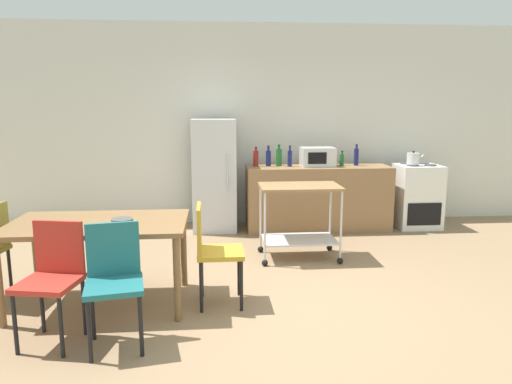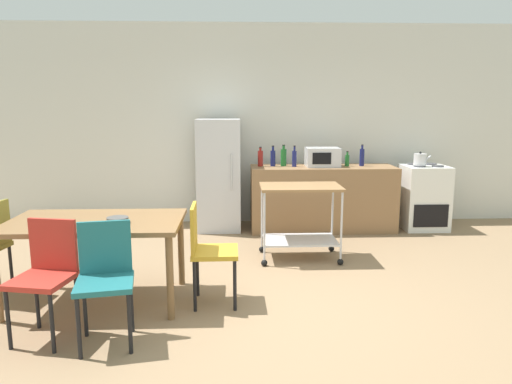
{
  "view_description": "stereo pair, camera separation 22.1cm",
  "coord_description": "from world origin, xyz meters",
  "px_view_note": "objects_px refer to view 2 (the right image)",
  "views": [
    {
      "loc": [
        -0.52,
        -3.9,
        1.73
      ],
      "look_at": [
        -0.09,
        1.2,
        0.8
      ],
      "focal_mm": 33.37,
      "sensor_mm": 36.0,
      "label": 1
    },
    {
      "loc": [
        -0.3,
        -3.91,
        1.73
      ],
      "look_at": [
        -0.09,
        1.2,
        0.8
      ],
      "focal_mm": 33.37,
      "sensor_mm": 36.0,
      "label": 2
    }
  ],
  "objects_px": {
    "dining_table": "(96,229)",
    "kettle": "(420,159)",
    "bottle_vinegar": "(260,158)",
    "bottle_hot_sauce": "(347,160)",
    "stove_oven": "(423,197)",
    "bottle_sparkling_water": "(294,158)",
    "bottle_wine": "(273,158)",
    "microwave": "(322,157)",
    "bottle_soda": "(362,157)",
    "fruit_bowl": "(118,220)",
    "chair_teal": "(105,274)",
    "chair_mustard": "(207,247)",
    "refrigerator": "(219,175)",
    "chair_red": "(46,271)",
    "bottle_olive_oil": "(284,157)",
    "kitchen_cart": "(300,210)"
  },
  "relations": [
    {
      "from": "bottle_hot_sauce",
      "to": "bottle_soda",
      "type": "height_order",
      "value": "bottle_soda"
    },
    {
      "from": "refrigerator",
      "to": "kettle",
      "type": "height_order",
      "value": "refrigerator"
    },
    {
      "from": "chair_teal",
      "to": "chair_red",
      "type": "bearing_deg",
      "value": 158.6
    },
    {
      "from": "stove_oven",
      "to": "bottle_olive_oil",
      "type": "height_order",
      "value": "bottle_olive_oil"
    },
    {
      "from": "bottle_vinegar",
      "to": "chair_mustard",
      "type": "bearing_deg",
      "value": -102.92
    },
    {
      "from": "kettle",
      "to": "bottle_soda",
      "type": "bearing_deg",
      "value": 171.71
    },
    {
      "from": "refrigerator",
      "to": "kettle",
      "type": "xyz_separation_m",
      "value": [
        2.78,
        -0.18,
        0.23
      ]
    },
    {
      "from": "dining_table",
      "to": "bottle_soda",
      "type": "xyz_separation_m",
      "value": [
        2.99,
        2.47,
        0.36
      ]
    },
    {
      "from": "bottle_sparkling_water",
      "to": "microwave",
      "type": "xyz_separation_m",
      "value": [
        0.39,
        0.02,
        0.01
      ]
    },
    {
      "from": "fruit_bowl",
      "to": "refrigerator",
      "type": "bearing_deg",
      "value": 73.97
    },
    {
      "from": "dining_table",
      "to": "bottle_wine",
      "type": "relative_size",
      "value": 5.24
    },
    {
      "from": "dining_table",
      "to": "refrigerator",
      "type": "xyz_separation_m",
      "value": [
        0.99,
        2.53,
        0.1
      ]
    },
    {
      "from": "bottle_sparkling_water",
      "to": "chair_teal",
      "type": "bearing_deg",
      "value": -119.21
    },
    {
      "from": "bottle_wine",
      "to": "microwave",
      "type": "distance_m",
      "value": 0.69
    },
    {
      "from": "chair_teal",
      "to": "chair_mustard",
      "type": "distance_m",
      "value": 0.97
    },
    {
      "from": "bottle_vinegar",
      "to": "bottle_wine",
      "type": "bearing_deg",
      "value": -2.23
    },
    {
      "from": "microwave",
      "to": "kettle",
      "type": "distance_m",
      "value": 1.35
    },
    {
      "from": "dining_table",
      "to": "bottle_soda",
      "type": "bearing_deg",
      "value": 39.56
    },
    {
      "from": "chair_teal",
      "to": "bottle_hot_sauce",
      "type": "height_order",
      "value": "bottle_hot_sauce"
    },
    {
      "from": "dining_table",
      "to": "microwave",
      "type": "relative_size",
      "value": 3.26
    },
    {
      "from": "stove_oven",
      "to": "bottle_wine",
      "type": "distance_m",
      "value": 2.22
    },
    {
      "from": "dining_table",
      "to": "microwave",
      "type": "xyz_separation_m",
      "value": [
        2.43,
        2.43,
        0.36
      ]
    },
    {
      "from": "stove_oven",
      "to": "bottle_sparkling_water",
      "type": "height_order",
      "value": "bottle_sparkling_water"
    },
    {
      "from": "chair_red",
      "to": "bottle_olive_oil",
      "type": "relative_size",
      "value": 3.0
    },
    {
      "from": "fruit_bowl",
      "to": "chair_teal",
      "type": "bearing_deg",
      "value": -85.77
    },
    {
      "from": "chair_red",
      "to": "stove_oven",
      "type": "distance_m",
      "value": 5.12
    },
    {
      "from": "stove_oven",
      "to": "microwave",
      "type": "bearing_deg",
      "value": -179.38
    },
    {
      "from": "bottle_olive_oil",
      "to": "fruit_bowl",
      "type": "distance_m",
      "value": 3.12
    },
    {
      "from": "dining_table",
      "to": "bottle_sparkling_water",
      "type": "height_order",
      "value": "bottle_sparkling_water"
    },
    {
      "from": "chair_red",
      "to": "microwave",
      "type": "distance_m",
      "value": 4.07
    },
    {
      "from": "bottle_vinegar",
      "to": "bottle_olive_oil",
      "type": "height_order",
      "value": "bottle_olive_oil"
    },
    {
      "from": "chair_teal",
      "to": "fruit_bowl",
      "type": "height_order",
      "value": "chair_teal"
    },
    {
      "from": "chair_teal",
      "to": "bottle_sparkling_water",
      "type": "bearing_deg",
      "value": 50.52
    },
    {
      "from": "bottle_olive_oil",
      "to": "chair_teal",
      "type": "bearing_deg",
      "value": -116.56
    },
    {
      "from": "bottle_vinegar",
      "to": "fruit_bowl",
      "type": "distance_m",
      "value": 2.94
    },
    {
      "from": "chair_mustard",
      "to": "refrigerator",
      "type": "relative_size",
      "value": 0.57
    },
    {
      "from": "bottle_soda",
      "to": "kettle",
      "type": "xyz_separation_m",
      "value": [
        0.78,
        -0.11,
        -0.03
      ]
    },
    {
      "from": "bottle_wine",
      "to": "dining_table",
      "type": "bearing_deg",
      "value": -125.01
    },
    {
      "from": "bottle_wine",
      "to": "bottle_olive_oil",
      "type": "height_order",
      "value": "bottle_olive_oil"
    },
    {
      "from": "chair_teal",
      "to": "kitchen_cart",
      "type": "distance_m",
      "value": 2.52
    },
    {
      "from": "chair_teal",
      "to": "stove_oven",
      "type": "distance_m",
      "value": 4.82
    },
    {
      "from": "chair_mustard",
      "to": "kitchen_cart",
      "type": "bearing_deg",
      "value": -39.43
    },
    {
      "from": "chair_mustard",
      "to": "microwave",
      "type": "xyz_separation_m",
      "value": [
        1.45,
        2.51,
        0.51
      ]
    },
    {
      "from": "bottle_vinegar",
      "to": "bottle_hot_sauce",
      "type": "height_order",
      "value": "bottle_vinegar"
    },
    {
      "from": "chair_teal",
      "to": "refrigerator",
      "type": "distance_m",
      "value": 3.35
    },
    {
      "from": "dining_table",
      "to": "microwave",
      "type": "height_order",
      "value": "microwave"
    },
    {
      "from": "stove_oven",
      "to": "kettle",
      "type": "bearing_deg",
      "value": -140.33
    },
    {
      "from": "stove_oven",
      "to": "kettle",
      "type": "distance_m",
      "value": 0.57
    },
    {
      "from": "dining_table",
      "to": "kettle",
      "type": "xyz_separation_m",
      "value": [
        3.77,
        2.35,
        0.33
      ]
    },
    {
      "from": "bottle_hot_sauce",
      "to": "bottle_soda",
      "type": "bearing_deg",
      "value": 2.84
    }
  ]
}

